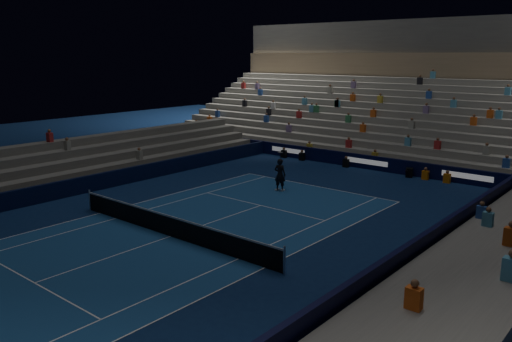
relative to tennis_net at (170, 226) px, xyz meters
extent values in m
plane|color=#0B1F47|center=(0.00, 0.00, -0.50)|extent=(90.00, 90.00, 0.00)
cube|color=navy|center=(0.00, 0.00, -0.50)|extent=(10.97, 23.77, 0.01)
cube|color=black|center=(0.00, 18.50, 0.00)|extent=(44.00, 0.25, 1.00)
cube|color=black|center=(9.70, 0.00, 0.00)|extent=(0.25, 37.00, 1.00)
cube|color=black|center=(-9.70, 0.00, 0.00)|extent=(0.25, 37.00, 1.00)
cube|color=slate|center=(0.00, 19.50, -0.25)|extent=(44.00, 1.00, 0.50)
cube|color=slate|center=(0.00, 20.50, 0.00)|extent=(44.00, 1.00, 1.00)
cube|color=slate|center=(0.00, 21.50, 0.25)|extent=(44.00, 1.00, 1.50)
cube|color=slate|center=(0.00, 22.50, 0.50)|extent=(44.00, 1.00, 2.00)
cube|color=slate|center=(0.00, 23.50, 0.75)|extent=(44.00, 1.00, 2.50)
cube|color=slate|center=(0.00, 24.50, 1.00)|extent=(44.00, 1.00, 3.00)
cube|color=slate|center=(0.00, 25.50, 1.25)|extent=(44.00, 1.00, 3.50)
cube|color=slate|center=(0.00, 26.50, 1.50)|extent=(44.00, 1.00, 4.00)
cube|color=slate|center=(0.00, 27.50, 1.75)|extent=(44.00, 1.00, 4.50)
cube|color=slate|center=(0.00, 28.50, 2.00)|extent=(44.00, 1.00, 5.00)
cube|color=slate|center=(0.00, 29.50, 2.25)|extent=(44.00, 1.00, 5.50)
cube|color=slate|center=(0.00, 30.50, 2.50)|extent=(44.00, 1.00, 6.00)
cube|color=#8F7858|center=(0.00, 31.60, 6.60)|extent=(44.00, 0.60, 2.20)
cube|color=#4E4E4B|center=(0.00, 33.00, 9.20)|extent=(44.00, 2.40, 3.00)
cube|color=slate|center=(10.50, 0.00, -0.25)|extent=(1.00, 37.00, 0.50)
cube|color=slate|center=(11.50, 0.00, 0.00)|extent=(1.00, 37.00, 1.00)
cube|color=slate|center=(12.50, 0.00, 0.25)|extent=(1.00, 37.00, 1.50)
cube|color=slate|center=(13.50, 0.00, 0.50)|extent=(1.00, 37.00, 2.00)
cube|color=#61615D|center=(-10.50, 0.00, -0.25)|extent=(1.00, 37.00, 0.50)
cube|color=#61615D|center=(-11.50, 0.00, 0.00)|extent=(1.00, 37.00, 1.00)
cube|color=#61615D|center=(-12.50, 0.00, 0.25)|extent=(1.00, 37.00, 1.50)
cube|color=#61615D|center=(-13.50, 0.00, 0.50)|extent=(1.00, 37.00, 2.00)
cube|color=#61615D|center=(-14.50, 0.00, 0.75)|extent=(1.00, 37.00, 2.50)
cylinder|color=#B2B2B7|center=(-6.40, 0.00, 0.05)|extent=(0.10, 0.10, 1.10)
cylinder|color=#B2B2B7|center=(6.40, 0.00, 0.05)|extent=(0.10, 0.10, 1.10)
cube|color=black|center=(0.00, 0.00, -0.05)|extent=(12.80, 0.03, 0.90)
cube|color=white|center=(0.00, 0.00, 0.44)|extent=(12.80, 0.04, 0.08)
imported|color=black|center=(-1.12, 9.58, 0.49)|extent=(0.81, 0.62, 1.98)
cube|color=black|center=(3.33, 18.03, -0.20)|extent=(0.63, 0.68, 0.60)
cylinder|color=black|center=(3.33, 17.58, -0.02)|extent=(0.28, 0.38, 0.16)
camera|label=1|loc=(17.21, -14.55, 7.51)|focal=36.42mm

